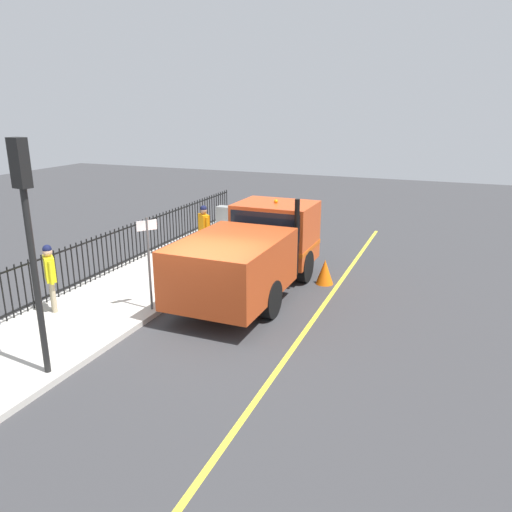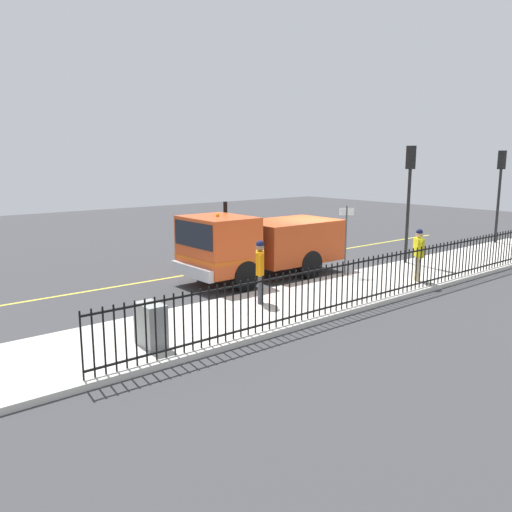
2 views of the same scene
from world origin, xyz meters
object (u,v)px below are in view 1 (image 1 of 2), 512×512
object	(u,v)px
utility_cabinet	(226,217)
traffic_cone	(325,272)
work_truck	(256,247)
pedestrian_distant	(50,271)
traffic_light_near	(26,213)
street_sign	(148,253)
worker_standing	(204,225)

from	to	relation	value
utility_cabinet	traffic_cone	size ratio (longest dim) A/B	1.25
work_truck	pedestrian_distant	distance (m)	5.31
traffic_cone	pedestrian_distant	bearing A→B (deg)	40.50
pedestrian_distant	traffic_light_near	xyz separation A→B (m)	(-2.05, 2.34, 2.05)
traffic_cone	street_sign	distance (m)	5.29
worker_standing	pedestrian_distant	distance (m)	5.75
traffic_light_near	street_sign	xyz separation A→B (m)	(-0.13, -3.36, -1.63)
worker_standing	street_sign	distance (m)	4.71
street_sign	utility_cabinet	bearing A→B (deg)	-76.94
traffic_light_near	work_truck	bearing A→B (deg)	80.30
worker_standing	utility_cabinet	size ratio (longest dim) A/B	1.90
utility_cabinet	worker_standing	bearing A→B (deg)	105.12
pedestrian_distant	traffic_cone	distance (m)	7.46
traffic_light_near	worker_standing	bearing A→B (deg)	104.34
pedestrian_distant	street_sign	xyz separation A→B (m)	(-2.18, -1.01, 0.42)
pedestrian_distant	street_sign	distance (m)	2.44
worker_standing	street_sign	size ratio (longest dim) A/B	0.74
traffic_light_near	street_sign	world-z (taller)	traffic_light_near
traffic_cone	street_sign	bearing A→B (deg)	47.71
worker_standing	pedestrian_distant	size ratio (longest dim) A/B	1.02
work_truck	traffic_cone	bearing A→B (deg)	39.14
utility_cabinet	street_sign	xyz separation A→B (m)	(-1.97, 8.50, 1.01)
work_truck	traffic_light_near	xyz separation A→B (m)	(1.95, 5.85, 1.95)
traffic_cone	street_sign	xyz separation A→B (m)	(3.46, 3.80, 1.24)
work_truck	traffic_light_near	bearing A→B (deg)	-107.84
work_truck	utility_cabinet	size ratio (longest dim) A/B	6.46
utility_cabinet	traffic_cone	xyz separation A→B (m)	(-5.43, 4.70, -0.23)
pedestrian_distant	traffic_cone	bearing A→B (deg)	80.04
work_truck	worker_standing	world-z (taller)	work_truck
street_sign	traffic_light_near	bearing A→B (deg)	87.74
work_truck	utility_cabinet	bearing A→B (deg)	122.76
traffic_cone	work_truck	bearing A→B (deg)	38.57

